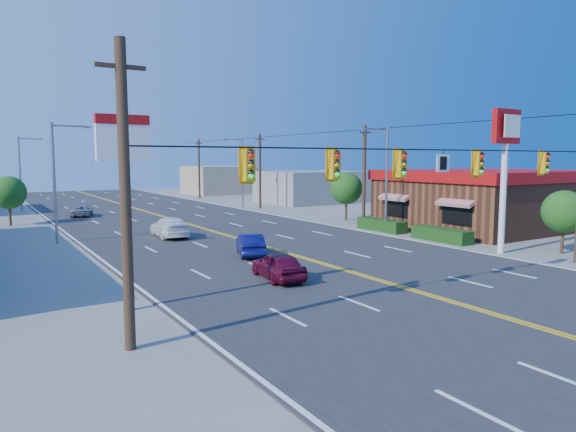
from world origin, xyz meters
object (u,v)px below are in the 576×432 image
signal_span (420,177)px  car_white (170,228)px  kfc (484,199)px  pizza_hut_sign (124,171)px  kfc_pylon (505,152)px  car_silver (82,211)px  car_blue (250,245)px  car_magenta (278,267)px

signal_span → car_white: size_ratio=5.01×
kfc → pizza_hut_sign: size_ratio=2.38×
kfc → kfc_pylon: size_ratio=1.92×
kfc → signal_span: bearing=-149.1°
car_silver → car_blue: bearing=116.0°
car_silver → kfc: bearing=152.4°
car_magenta → kfc_pylon: bearing=-176.9°
kfc_pylon → car_magenta: size_ratio=2.26×
pizza_hut_sign → car_silver: bearing=82.6°
kfc_pylon → car_blue: (-13.15, 7.11, -5.42)m
pizza_hut_sign → car_silver: 34.19m
pizza_hut_sign → car_white: size_ratio=1.41×
signal_span → car_magenta: size_ratio=6.46×
car_magenta → kfc: bearing=-156.3°
kfc_pylon → pizza_hut_sign: 22.02m
kfc_pylon → car_magenta: (-14.81, 1.16, -5.40)m
car_blue → car_white: 9.42m
car_magenta → car_white: bearing=-82.5°
car_blue → car_magenta: bearing=95.0°
car_magenta → car_blue: bearing=-98.0°
car_magenta → car_silver: (-2.85, 32.43, -0.10)m
kfc_pylon → pizza_hut_sign: (-22.00, 0.00, -0.86)m
pizza_hut_sign → car_magenta: pizza_hut_sign is taller
kfc_pylon → pizza_hut_sign: size_ratio=1.24×
signal_span → car_silver: bearing=99.9°
car_magenta → car_silver: size_ratio=0.97×
car_magenta → signal_span: bearing=133.2°
signal_span → car_blue: 12.07m
signal_span → car_blue: bearing=100.3°
kfc → car_magenta: size_ratio=4.33×
signal_span → kfc_pylon: bearing=19.8°
pizza_hut_sign → car_magenta: bearing=9.2°
signal_span → car_white: 21.13m
signal_span → pizza_hut_sign: signal_span is taller
pizza_hut_sign → car_white: bearing=66.2°
kfc → car_blue: kfc is taller
car_blue → car_white: (-1.63, 9.27, 0.08)m
kfc → pizza_hut_sign: bearing=-165.5°
car_magenta → car_silver: bearing=-77.4°
kfc_pylon → car_blue: kfc_pylon is taller
kfc → car_white: 25.17m
signal_span → car_white: signal_span is taller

